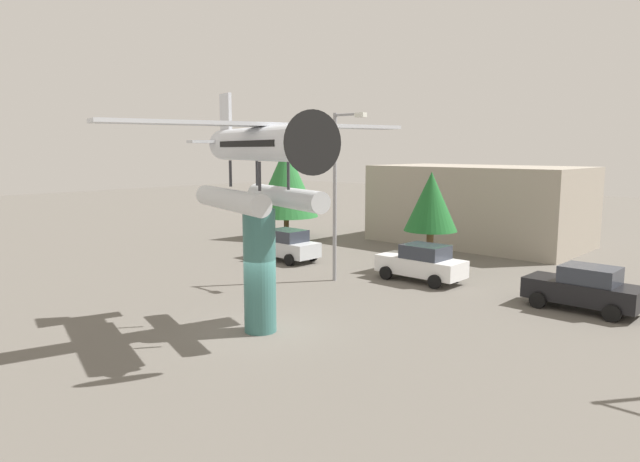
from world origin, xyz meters
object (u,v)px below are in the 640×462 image
(car_mid_white, at_px, (422,263))
(tree_west, at_px, (286,181))
(tree_east, at_px, (431,202))
(car_far_black, at_px, (584,288))
(floatplane_monument, at_px, (260,159))
(streetlight_primary, at_px, (338,185))
(car_near_silver, at_px, (285,245))
(storefront_building, at_px, (478,205))
(display_pedestal, at_px, (260,271))

(car_mid_white, distance_m, tree_west, 15.58)
(tree_west, relative_size, tree_east, 1.28)
(car_mid_white, xyz_separation_m, tree_east, (-1.06, 2.38, 2.66))
(car_mid_white, bearing_deg, car_far_black, -179.53)
(floatplane_monument, bearing_deg, streetlight_primary, 129.14)
(car_near_silver, height_order, car_mid_white, same)
(car_far_black, height_order, storefront_building, storefront_building)
(floatplane_monument, relative_size, streetlight_primary, 1.31)
(display_pedestal, distance_m, car_near_silver, 12.69)
(floatplane_monument, xyz_separation_m, car_mid_white, (-0.24, 10.23, -5.01))
(car_mid_white, distance_m, tree_east, 3.72)
(car_near_silver, xyz_separation_m, tree_west, (-6.00, 5.83, 3.13))
(streetlight_primary, bearing_deg, display_pedestal, -67.98)
(car_far_black, distance_m, streetlight_primary, 11.23)
(car_mid_white, xyz_separation_m, car_far_black, (7.34, 0.06, 0.00))
(floatplane_monument, xyz_separation_m, storefront_building, (-3.56, 22.04, -3.33))
(display_pedestal, xyz_separation_m, tree_east, (-1.18, 12.57, 1.43))
(floatplane_monument, bearing_deg, tree_east, 112.30)
(floatplane_monument, bearing_deg, storefront_building, 115.58)
(floatplane_monument, distance_m, car_far_black, 13.46)
(car_near_silver, height_order, storefront_building, storefront_building)
(car_far_black, bearing_deg, car_mid_white, 0.47)
(display_pedestal, bearing_deg, storefront_building, 98.88)
(floatplane_monument, height_order, tree_west, floatplane_monument)
(floatplane_monument, distance_m, car_near_silver, 13.69)
(car_mid_white, relative_size, tree_east, 0.83)
(car_near_silver, relative_size, tree_east, 0.83)
(tree_west, bearing_deg, car_far_black, -12.58)
(display_pedestal, bearing_deg, streetlight_primary, 112.02)
(floatplane_monument, distance_m, tree_west, 21.18)
(car_mid_white, height_order, car_far_black, same)
(display_pedestal, distance_m, streetlight_primary, 8.41)
(tree_west, bearing_deg, storefront_building, 31.76)
(floatplane_monument, height_order, storefront_building, floatplane_monument)
(car_near_silver, distance_m, car_far_black, 15.81)
(car_far_black, bearing_deg, display_pedestal, 54.84)
(streetlight_primary, relative_size, tree_west, 1.21)
(display_pedestal, bearing_deg, car_mid_white, 90.66)
(floatplane_monument, relative_size, car_near_silver, 2.45)
(display_pedestal, height_order, car_mid_white, display_pedestal)
(floatplane_monument, bearing_deg, tree_west, 150.51)
(streetlight_primary, relative_size, tree_east, 1.55)
(floatplane_monument, xyz_separation_m, tree_west, (-14.69, 15.15, -1.88))
(car_near_silver, bearing_deg, car_mid_white, -173.86)
(car_near_silver, bearing_deg, storefront_building, -111.94)
(streetlight_primary, bearing_deg, tree_east, 70.22)
(car_far_black, relative_size, streetlight_primary, 0.53)
(display_pedestal, height_order, car_near_silver, display_pedestal)
(storefront_building, distance_m, tree_west, 13.16)
(storefront_building, bearing_deg, car_far_black, -47.79)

